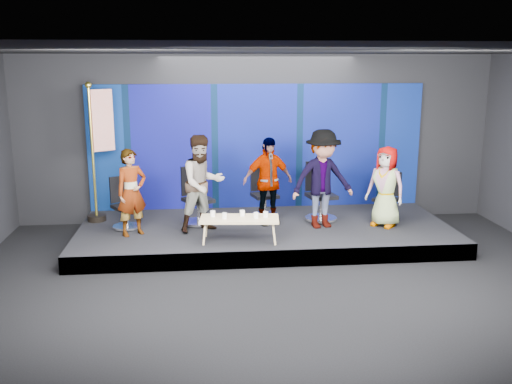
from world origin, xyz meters
TOP-DOWN VIEW (x-y plane):
  - ground at (0.00, 0.00)m, footprint 10.00×10.00m
  - room_walls at (0.00, 0.00)m, footprint 10.02×8.02m
  - riser at (0.00, 2.50)m, footprint 7.00×3.00m
  - backdrop at (0.00, 3.95)m, footprint 7.00×0.08m
  - chair_a at (-2.63, 2.61)m, footprint 0.75×0.75m
  - panelist_a at (-2.43, 2.15)m, footprint 0.68×0.62m
  - chair_b at (-1.29, 2.76)m, footprint 0.82×0.82m
  - panelist_b at (-1.17, 2.27)m, footprint 1.07×0.98m
  - chair_c at (0.05, 3.13)m, footprint 0.71×0.71m
  - panelist_c at (0.06, 2.63)m, footprint 1.05×0.64m
  - chair_d at (1.12, 2.80)m, footprint 0.75×0.75m
  - panelist_d at (1.05, 2.30)m, footprint 1.30×0.90m
  - chair_e at (2.45, 2.71)m, footprint 0.75×0.75m
  - panelist_e at (2.25, 2.25)m, footprint 0.87×0.87m
  - coffee_table at (-0.55, 1.59)m, footprint 1.40×0.70m
  - mug_a at (-1.01, 1.72)m, footprint 0.09×0.09m
  - mug_b at (-0.81, 1.57)m, footprint 0.08×0.08m
  - mug_c at (-0.49, 1.70)m, footprint 0.09×0.09m
  - mug_d at (-0.27, 1.55)m, footprint 0.08×0.08m
  - mug_e at (-0.10, 1.57)m, footprint 0.08×0.08m
  - flag_stand at (-3.13, 3.21)m, footprint 0.58×0.42m

SIDE VIEW (x-z plane):
  - ground at x=0.00m, z-range 0.00..0.00m
  - riser at x=0.00m, z-range 0.00..0.30m
  - chair_e at x=2.45m, z-range 0.14..1.08m
  - chair_a at x=-2.63m, z-range 0.14..1.10m
  - chair_c at x=0.05m, z-range 0.12..1.16m
  - chair_b at x=-1.29m, z-range 0.11..1.21m
  - chair_d at x=1.12m, z-range 0.10..1.24m
  - coffee_table at x=-0.55m, z-range 0.47..0.89m
  - mug_b at x=-0.81m, z-range 0.72..0.81m
  - mug_d at x=-0.27m, z-range 0.72..0.82m
  - mug_e at x=-0.10m, z-range 0.72..0.82m
  - mug_a at x=-1.01m, z-range 0.72..0.82m
  - mug_c at x=-0.49m, z-range 0.72..0.82m
  - panelist_e at x=2.25m, z-range 0.30..1.82m
  - panelist_a at x=-2.43m, z-range 0.30..1.86m
  - panelist_c at x=0.06m, z-range 0.30..1.97m
  - panelist_b at x=-1.17m, z-range 0.30..2.08m
  - panelist_d at x=1.05m, z-range 0.30..2.15m
  - backdrop at x=0.00m, z-range 0.30..2.90m
  - flag_stand at x=-3.13m, z-range 0.38..3.06m
  - room_walls at x=0.00m, z-range 0.67..4.18m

